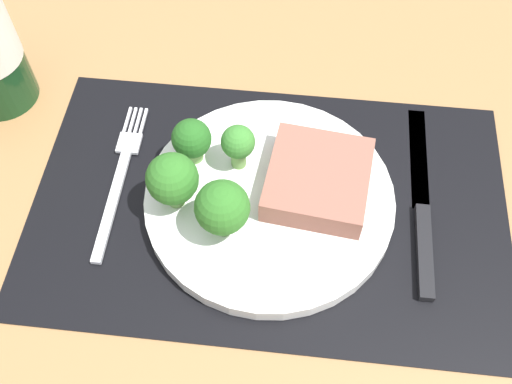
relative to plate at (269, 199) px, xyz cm
name	(u,v)px	position (x,y,z in cm)	size (l,w,h in cm)	color
ground_plane	(269,213)	(0.00, 0.00, -2.60)	(140.00, 110.00, 3.00)	#996D42
placemat	(269,204)	(0.00, 0.00, -0.95)	(47.65, 30.06, 0.30)	black
plate	(269,199)	(0.00, 0.00, 0.00)	(24.73, 24.73, 1.60)	white
steak	(318,179)	(4.58, 1.43, 2.21)	(9.68, 10.16, 2.83)	#8C5647
broccoli_near_fork	(172,179)	(-8.94, -1.68, 4.60)	(4.98, 4.98, 6.40)	#6B994C
broccoli_front_edge	(238,144)	(-3.47, 3.47, 4.11)	(3.39, 3.39, 5.30)	#6B994C
broccoli_near_steak	(222,208)	(-3.90, -4.38, 4.83)	(5.08, 5.08, 6.66)	#5B8942
broccoli_back_left	(192,140)	(-8.15, 3.81, 3.67)	(3.99, 3.99, 5.05)	#6B994C
fork	(120,177)	(-15.65, 1.42, -0.55)	(2.40, 19.20, 0.50)	silver
knife	(422,212)	(15.22, 0.53, -0.50)	(1.80, 23.00, 0.80)	black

